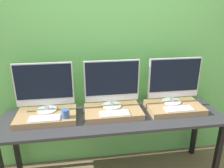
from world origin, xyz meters
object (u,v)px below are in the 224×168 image
monitor_left (44,87)px  keyboard_right (179,109)px  mug (66,114)px  monitor_center (112,83)px  keyboard_center (115,113)px  keyboard_left (45,118)px  monitor_right (174,80)px

monitor_left → keyboard_right: size_ratio=1.94×
mug → keyboard_right: size_ratio=0.29×
monitor_center → keyboard_center: bearing=-90.0°
monitor_left → keyboard_left: monitor_left is taller
monitor_left → mug: (0.20, -0.18, -0.22)m
monitor_right → keyboard_right: monitor_right is taller
monitor_left → monitor_right: same height
monitor_left → keyboard_left: bearing=-90.0°
mug → monitor_left: bearing=137.5°
monitor_left → keyboard_right: (1.35, -0.18, -0.26)m
monitor_right → keyboard_left: bearing=-172.3°
keyboard_left → monitor_center: (0.68, 0.18, 0.26)m
keyboard_center → monitor_center: bearing=90.0°
keyboard_center → keyboard_left: bearing=180.0°
monitor_left → keyboard_left: (0.00, -0.18, -0.26)m
keyboard_left → keyboard_right: (1.35, 0.00, 0.00)m
keyboard_left → keyboard_center: bearing=0.0°
monitor_center → keyboard_right: size_ratio=1.94×
monitor_right → keyboard_right: size_ratio=1.94×
monitor_center → keyboard_right: (0.68, -0.18, -0.26)m
monitor_right → keyboard_right: bearing=-90.0°
keyboard_center → monitor_left: bearing=164.9°
mug → monitor_right: bearing=9.0°
mug → keyboard_right: 1.15m
mug → keyboard_center: 0.48m
monitor_center → keyboard_right: monitor_center is taller
monitor_left → keyboard_center: (0.68, -0.18, -0.26)m
keyboard_right → monitor_right: bearing=90.0°
monitor_center → keyboard_center: (0.00, -0.18, -0.26)m
monitor_center → monitor_right: size_ratio=1.00×
monitor_center → keyboard_center: size_ratio=1.94×
keyboard_center → keyboard_right: (0.68, 0.00, 0.00)m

